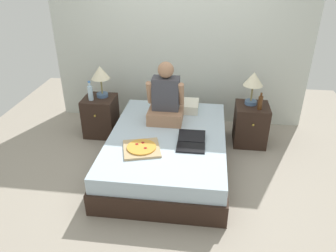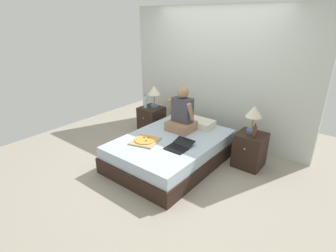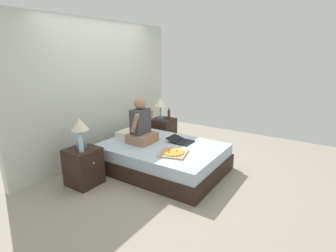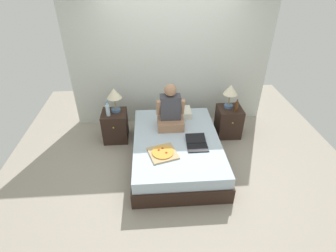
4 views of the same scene
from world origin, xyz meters
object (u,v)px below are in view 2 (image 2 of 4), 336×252
at_px(lamp_on_left_nightstand, 154,92).
at_px(person_seated, 182,115).
at_px(nightstand_right, 250,150).
at_px(pizza_box, 145,141).
at_px(nightstand_left, 152,120).
at_px(laptop, 179,147).
at_px(water_bottle, 145,103).
at_px(beer_bottle, 255,132).
at_px(lamp_on_right_nightstand, 254,113).
at_px(bed, 171,150).

relative_size(lamp_on_left_nightstand, person_seated, 0.58).
xyz_separation_m(nightstand_right, pizza_box, (-1.31, -1.07, 0.18)).
height_order(nightstand_left, nightstand_right, same).
bearing_deg(nightstand_right, laptop, -130.40).
xyz_separation_m(water_bottle, beer_bottle, (2.29, -0.01, -0.02)).
bearing_deg(nightstand_right, water_bottle, -177.68).
bearing_deg(lamp_on_right_nightstand, laptop, -127.78).
relative_size(nightstand_left, lamp_on_left_nightstand, 1.26).
xyz_separation_m(water_bottle, lamp_on_right_nightstand, (2.19, 0.14, 0.22)).
relative_size(beer_bottle, person_seated, 0.29).
distance_m(bed, pizza_box, 0.51).
distance_m(nightstand_left, person_seated, 1.14).
bearing_deg(pizza_box, lamp_on_left_nightstand, 125.00).
xyz_separation_m(water_bottle, nightstand_right, (2.22, 0.09, -0.40)).
bearing_deg(nightstand_right, pizza_box, -140.78).
xyz_separation_m(lamp_on_left_nightstand, beer_bottle, (2.17, -0.15, -0.23)).
xyz_separation_m(beer_bottle, person_seated, (-1.21, -0.22, 0.07)).
distance_m(nightstand_right, pizza_box, 1.70).
distance_m(lamp_on_left_nightstand, person_seated, 1.04).
distance_m(bed, lamp_on_right_nightstand, 1.45).
relative_size(nightstand_left, beer_bottle, 2.47).
height_order(nightstand_left, person_seated, person_seated).
height_order(nightstand_left, water_bottle, water_bottle).
relative_size(bed, laptop, 4.82).
bearing_deg(person_seated, water_bottle, 167.95).
xyz_separation_m(lamp_on_right_nightstand, beer_bottle, (0.10, -0.15, -0.23)).
relative_size(bed, person_seated, 2.58).
distance_m(lamp_on_left_nightstand, water_bottle, 0.28).
bearing_deg(laptop, bed, 145.45).
bearing_deg(person_seated, bed, -79.47).
height_order(bed, water_bottle, water_bottle).
xyz_separation_m(lamp_on_left_nightstand, pizza_box, (0.79, -1.12, -0.43)).
bearing_deg(nightstand_left, nightstand_right, 0.00).
distance_m(lamp_on_left_nightstand, nightstand_right, 2.19).
bearing_deg(beer_bottle, lamp_on_right_nightstand, 123.69).
bearing_deg(water_bottle, nightstand_left, 48.35).
relative_size(lamp_on_right_nightstand, person_seated, 0.58).
relative_size(bed, beer_bottle, 8.75).
height_order(beer_bottle, laptop, beer_bottle).
bearing_deg(nightstand_right, nightstand_left, 180.00).
height_order(lamp_on_right_nightstand, laptop, lamp_on_right_nightstand).
xyz_separation_m(lamp_on_right_nightstand, laptop, (-0.74, -0.96, -0.43)).
xyz_separation_m(bed, water_bottle, (-1.15, 0.61, 0.46)).
height_order(laptop, pizza_box, laptop).
xyz_separation_m(nightstand_right, beer_bottle, (0.07, -0.10, 0.38)).
distance_m(lamp_on_right_nightstand, person_seated, 1.18).
bearing_deg(beer_bottle, lamp_on_left_nightstand, 176.04).
relative_size(bed, pizza_box, 4.06).
distance_m(lamp_on_left_nightstand, beer_bottle, 2.19).
height_order(person_seated, laptop, person_seated).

